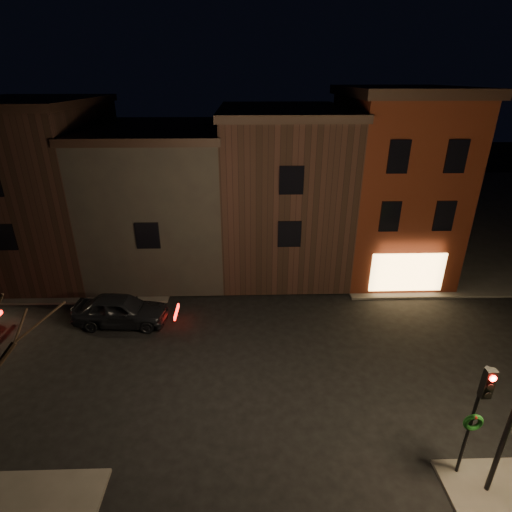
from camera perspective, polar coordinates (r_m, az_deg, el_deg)
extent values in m
plane|color=black|center=(17.63, 1.29, -14.90)|extent=(120.00, 120.00, 0.00)
cube|color=#2D2B28|center=(41.06, 28.95, 5.64)|extent=(30.00, 30.00, 0.12)
cube|color=#2D2B28|center=(40.28, -30.24, 5.04)|extent=(30.00, 30.00, 0.12)
cube|color=#4F1B0E|center=(25.46, 18.80, 9.39)|extent=(6.00, 8.00, 10.00)
cube|color=black|center=(24.74, 20.54, 21.17)|extent=(6.50, 8.50, 0.50)
cube|color=#F8C46F|center=(23.15, 20.81, -2.20)|extent=(4.00, 0.12, 2.20)
cube|color=black|center=(25.09, 3.63, 9.25)|extent=(7.00, 10.00, 9.00)
cube|color=black|center=(24.29, 3.94, 20.01)|extent=(7.30, 10.30, 0.40)
cube|color=black|center=(25.61, -12.93, 7.83)|extent=(7.50, 10.00, 8.00)
cube|color=black|center=(24.78, -13.87, 17.16)|extent=(7.80, 10.30, 0.40)
cube|color=black|center=(27.75, -28.09, 8.46)|extent=(7.00, 10.00, 9.50)
cube|color=black|center=(27.06, -30.24, 18.50)|extent=(7.30, 10.30, 0.40)
cylinder|color=black|center=(13.79, 28.34, -20.21)|extent=(0.10, 0.10, 4.00)
cube|color=black|center=(12.69, 30.19, -15.46)|extent=(0.28, 0.22, 0.90)
cylinder|color=#FF0C07|center=(12.45, 30.75, -14.78)|extent=(0.18, 0.06, 0.18)
cylinder|color=black|center=(12.61, 30.47, -15.79)|extent=(0.18, 0.06, 0.18)
cylinder|color=black|center=(12.78, 30.19, -16.77)|extent=(0.18, 0.06, 0.18)
torus|color=#0C380F|center=(13.67, 28.61, -20.15)|extent=(0.58, 0.14, 0.58)
sphere|color=#990C0C|center=(13.52, 28.84, -19.52)|extent=(0.12, 0.12, 0.12)
imported|color=black|center=(20.64, -18.74, -7.30)|extent=(4.61, 2.11, 1.53)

